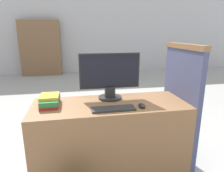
# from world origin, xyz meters

# --- Properties ---
(wall_back) EXTENTS (12.00, 0.06, 2.80)m
(wall_back) POSITION_xyz_m (0.00, 5.76, 1.40)
(wall_back) COLOR silver
(wall_back) RESTS_ON ground_plane
(desk) EXTENTS (1.45, 0.57, 0.75)m
(desk) POSITION_xyz_m (0.00, 0.28, 0.37)
(desk) COLOR #8C603D
(desk) RESTS_ON ground_plane
(carrel_divider) EXTENTS (0.07, 0.67, 1.29)m
(carrel_divider) POSITION_xyz_m (0.75, 0.33, 0.66)
(carrel_divider) COLOR #474C70
(carrel_divider) RESTS_ON ground_plane
(monitor) EXTENTS (0.60, 0.23, 0.46)m
(monitor) POSITION_xyz_m (0.02, 0.43, 0.98)
(monitor) COLOR #282828
(monitor) RESTS_ON desk
(keyboard) EXTENTS (0.38, 0.13, 0.02)m
(keyboard) POSITION_xyz_m (-0.00, 0.13, 0.76)
(keyboard) COLOR #2D2D2D
(keyboard) RESTS_ON desk
(mouse) EXTENTS (0.06, 0.10, 0.03)m
(mouse) POSITION_xyz_m (0.26, 0.13, 0.77)
(mouse) COLOR #262626
(mouse) RESTS_ON desk
(book_stack) EXTENTS (0.17, 0.29, 0.10)m
(book_stack) POSITION_xyz_m (-0.55, 0.34, 0.80)
(book_stack) COLOR #B72D28
(book_stack) RESTS_ON desk
(bookshelf_far) EXTENTS (1.28, 0.32, 1.78)m
(bookshelf_far) POSITION_xyz_m (-1.38, 5.52, 0.89)
(bookshelf_far) COLOR #846042
(bookshelf_far) RESTS_ON ground_plane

